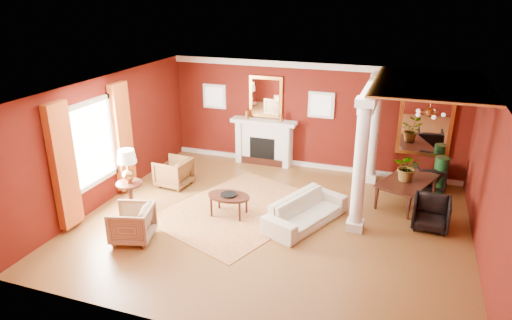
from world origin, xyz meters
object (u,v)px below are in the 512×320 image
at_px(sofa, 306,206).
at_px(coffee_table, 229,197).
at_px(dining_table, 408,185).
at_px(armchair_stripe, 132,222).
at_px(side_table, 128,171).
at_px(armchair_leopard, 174,171).

bearing_deg(sofa, coffee_table, 118.93).
relative_size(coffee_table, dining_table, 0.58).
bearing_deg(sofa, armchair_stripe, 142.81).
height_order(armchair_stripe, coffee_table, armchair_stripe).
bearing_deg(side_table, sofa, 10.20).
relative_size(armchair_leopard, armchair_stripe, 1.00).
bearing_deg(coffee_table, side_table, -166.75).
bearing_deg(sofa, armchair_leopard, 99.74).
bearing_deg(dining_table, side_table, 134.14).
bearing_deg(armchair_leopard, coffee_table, 67.73).
bearing_deg(armchair_leopard, dining_table, 104.68).
bearing_deg(dining_table, armchair_stripe, 146.31).
height_order(armchair_stripe, dining_table, dining_table).
relative_size(coffee_table, side_table, 0.66).
relative_size(armchair_leopard, coffee_table, 0.84).
relative_size(sofa, armchair_leopard, 2.57).
xyz_separation_m(sofa, dining_table, (2.00, 1.73, 0.06)).
xyz_separation_m(armchair_leopard, armchair_stripe, (0.52, -2.63, 0.00)).
relative_size(side_table, dining_table, 0.88).
bearing_deg(side_table, dining_table, 22.51).
xyz_separation_m(armchair_stripe, dining_table, (5.10, 3.53, 0.06)).
bearing_deg(sofa, side_table, 122.94).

